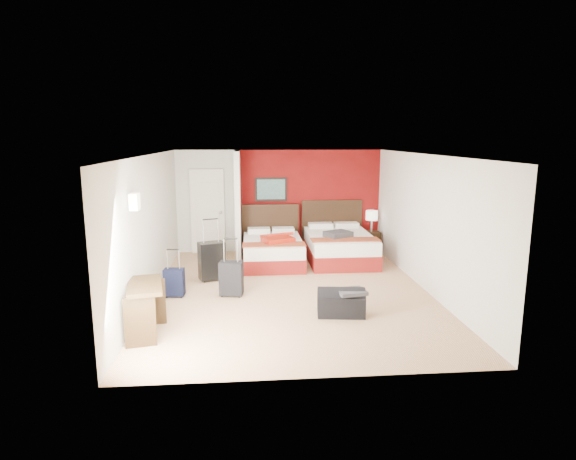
{
  "coord_description": "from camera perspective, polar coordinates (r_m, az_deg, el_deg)",
  "views": [
    {
      "loc": [
        -0.76,
        -8.41,
        2.81
      ],
      "look_at": [
        0.01,
        0.8,
        1.0
      ],
      "focal_mm": 29.75,
      "sensor_mm": 36.0,
      "label": 1
    }
  ],
  "objects": [
    {
      "name": "red_accent_panel",
      "position": [
        11.84,
        2.57,
        3.5
      ],
      "size": [
        3.5,
        0.04,
        2.5
      ],
      "primitive_type": "cube",
      "color": "maroon",
      "rests_on": "ground"
    },
    {
      "name": "bed_right",
      "position": [
        11.01,
        6.18,
        -2.1
      ],
      "size": [
        1.46,
        2.08,
        0.62
      ],
      "primitive_type": "cube",
      "rotation": [
        0.0,
        0.0,
        -0.0
      ],
      "color": "white",
      "rests_on": "ground"
    },
    {
      "name": "room_walls",
      "position": [
        9.97,
        -8.45,
        2.0
      ],
      "size": [
        5.02,
        6.52,
        2.5
      ],
      "color": "silver",
      "rests_on": "ground"
    },
    {
      "name": "suitcase_navy",
      "position": [
        8.77,
        -13.43,
        -6.26
      ],
      "size": [
        0.37,
        0.24,
        0.48
      ],
      "primitive_type": "cube",
      "rotation": [
        0.0,
        0.0,
        -0.09
      ],
      "color": "black",
      "rests_on": "ground"
    },
    {
      "name": "desk",
      "position": [
        7.19,
        -16.6,
        -9.09
      ],
      "size": [
        0.64,
        1.0,
        0.77
      ],
      "primitive_type": "cube",
      "rotation": [
        0.0,
        0.0,
        0.2
      ],
      "color": "#322110",
      "rests_on": "ground"
    },
    {
      "name": "suitcase_charcoal",
      "position": [
        8.62,
        -6.79,
        -5.92
      ],
      "size": [
        0.44,
        0.32,
        0.6
      ],
      "primitive_type": "cube",
      "rotation": [
        0.0,
        0.0,
        -0.17
      ],
      "color": "black",
      "rests_on": "ground"
    },
    {
      "name": "entry_door",
      "position": [
        11.78,
        -9.58,
        2.22
      ],
      "size": [
        0.82,
        0.06,
        2.05
      ],
      "primitive_type": "cube",
      "color": "silver",
      "rests_on": "ground"
    },
    {
      "name": "nightstand",
      "position": [
        11.91,
        9.88,
        -1.42
      ],
      "size": [
        0.41,
        0.41,
        0.53
      ],
      "primitive_type": "cube",
      "rotation": [
        0.0,
        0.0,
        0.1
      ],
      "color": "black",
      "rests_on": "ground"
    },
    {
      "name": "jacket_draped",
      "position": [
        7.66,
        7.57,
        -7.3
      ],
      "size": [
        0.49,
        0.44,
        0.06
      ],
      "primitive_type": "cube",
      "rotation": [
        0.0,
        0.0,
        0.17
      ],
      "color": "#3B3B41",
      "rests_on": "duffel_bag"
    },
    {
      "name": "bed_left",
      "position": [
        10.7,
        -1.84,
        -2.59
      ],
      "size": [
        1.31,
        1.87,
        0.56
      ],
      "primitive_type": "cube",
      "rotation": [
        0.0,
        0.0,
        -0.0
      ],
      "color": "silver",
      "rests_on": "ground"
    },
    {
      "name": "red_suitcase_open",
      "position": [
        10.54,
        -1.28,
        -0.93
      ],
      "size": [
        0.92,
        1.06,
        0.11
      ],
      "primitive_type": "cube",
      "rotation": [
        0.0,
        0.0,
        0.38
      ],
      "color": "#AE1F0E",
      "rests_on": "bed_left"
    },
    {
      "name": "duffel_bag",
      "position": [
        7.74,
        6.35,
        -8.77
      ],
      "size": [
        0.79,
        0.48,
        0.38
      ],
      "primitive_type": "cube",
      "rotation": [
        0.0,
        0.0,
        -0.12
      ],
      "color": "black",
      "rests_on": "ground"
    },
    {
      "name": "table_lamp",
      "position": [
        11.81,
        9.96,
        1.05
      ],
      "size": [
        0.32,
        0.32,
        0.52
      ],
      "primitive_type": "cylinder",
      "rotation": [
        0.0,
        0.0,
        0.13
      ],
      "color": "silver",
      "rests_on": "nightstand"
    },
    {
      "name": "partition_wall",
      "position": [
        11.13,
        -6.0,
        2.97
      ],
      "size": [
        0.12,
        1.2,
        2.5
      ],
      "primitive_type": "cube",
      "color": "silver",
      "rests_on": "ground"
    },
    {
      "name": "ground",
      "position": [
        8.9,
        0.35,
        -7.33
      ],
      "size": [
        6.5,
        6.5,
        0.0
      ],
      "primitive_type": "plane",
      "color": "#D8AF85",
      "rests_on": "ground"
    },
    {
      "name": "suitcase_black",
      "position": [
        9.59,
        -9.11,
        -3.8
      ],
      "size": [
        0.57,
        0.45,
        0.74
      ],
      "primitive_type": "cube",
      "rotation": [
        0.0,
        0.0,
        0.33
      ],
      "color": "black",
      "rests_on": "ground"
    },
    {
      "name": "jacket_bundle",
      "position": [
        10.63,
        5.99,
        -0.51
      ],
      "size": [
        0.68,
        0.63,
        0.13
      ],
      "primitive_type": "cube",
      "rotation": [
        0.0,
        0.0,
        0.49
      ],
      "color": "#3B3B40",
      "rests_on": "bed_right"
    }
  ]
}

